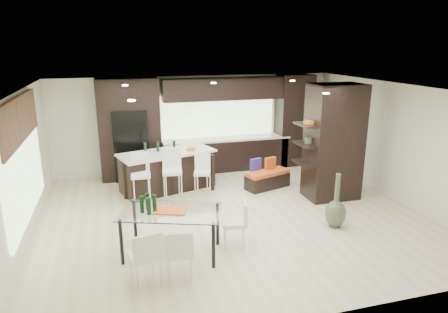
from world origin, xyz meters
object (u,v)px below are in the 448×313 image
object	(u,v)px
dining_table	(172,233)
floor_vase	(336,201)
stool_mid	(173,181)
chair_end	(234,226)
bench	(267,179)
chair_near	(179,255)
stool_right	(202,180)
chair_far	(145,259)
kitchen_island	(168,171)
stool_left	(141,184)

from	to	relation	value
dining_table	floor_vase	bearing A→B (deg)	22.94
stool_mid	chair_end	distance (m)	2.57
bench	chair_near	size ratio (longest dim) A/B	1.45
stool_right	floor_vase	bearing A→B (deg)	-30.45
dining_table	bench	bearing A→B (deg)	62.92
stool_mid	chair_far	world-z (taller)	stool_mid
floor_vase	chair_near	bearing A→B (deg)	-163.95
floor_vase	stool_mid	bearing A→B (deg)	142.06
kitchen_island	chair_far	distance (m)	4.16
kitchen_island	dining_table	xyz separation A→B (m)	(-0.39, -3.28, -0.08)
stool_right	chair_end	bearing A→B (deg)	-73.51
stool_right	dining_table	distance (m)	2.73
stool_right	chair_end	world-z (taller)	stool_right
stool_mid	chair_near	distance (m)	3.25
stool_left	stool_right	size ratio (longest dim) A/B	1.14
stool_mid	stool_right	world-z (taller)	stool_mid
kitchen_island	floor_vase	bearing A→B (deg)	-63.40
stool_right	stool_mid	bearing A→B (deg)	-161.55
floor_vase	dining_table	bearing A→B (deg)	-176.86
floor_vase	chair_end	distance (m)	2.19
stool_left	dining_table	distance (m)	2.49
kitchen_island	stool_mid	xyz separation A→B (m)	(0.00, -0.82, 0.01)
chair_far	stool_right	bearing A→B (deg)	50.80
chair_far	bench	bearing A→B (deg)	33.01
chair_end	chair_near	bearing A→B (deg)	136.30
stool_mid	floor_vase	size ratio (longest dim) A/B	0.88
chair_near	bench	bearing A→B (deg)	59.08
kitchen_island	chair_near	distance (m)	4.07
stool_mid	chair_near	size ratio (longest dim) A/B	1.24
chair_near	chair_far	size ratio (longest dim) A/B	0.95
kitchen_island	bench	distance (m)	2.54
stool_mid	bench	xyz separation A→B (m)	(2.45, 0.21, -0.27)
bench	chair_near	distance (m)	4.47
bench	floor_vase	distance (m)	2.55
stool_left	floor_vase	world-z (taller)	floor_vase
stool_left	stool_right	bearing A→B (deg)	4.03
stool_mid	floor_vase	xyz separation A→B (m)	(2.92, -2.28, 0.07)
stool_mid	bench	bearing A→B (deg)	12.47
stool_left	bench	distance (m)	3.19
bench	dining_table	xyz separation A→B (m)	(-2.85, -2.67, 0.18)
stool_left	chair_near	xyz separation A→B (m)	(0.32, -3.23, -0.08)
stool_mid	dining_table	distance (m)	2.49
stool_left	stool_mid	xyz separation A→B (m)	(0.72, -0.01, 0.01)
bench	chair_end	xyz separation A→B (m)	(-1.71, -2.67, 0.17)
chair_near	chair_end	xyz separation A→B (m)	(1.14, 0.77, -0.01)
chair_far	stool_mid	bearing A→B (deg)	61.52
kitchen_island	chair_near	size ratio (longest dim) A/B	2.92
stool_left	chair_far	distance (m)	3.25
kitchen_island	stool_right	distance (m)	1.07
kitchen_island	stool_left	xyz separation A→B (m)	(-0.72, -0.82, -0.00)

